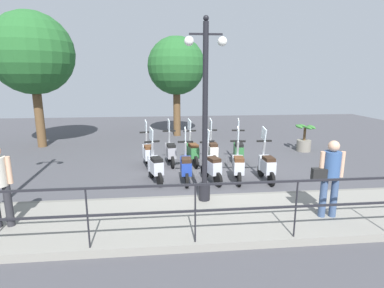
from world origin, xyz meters
name	(u,v)px	position (x,y,z in m)	size (l,w,h in m)	color
ground_plane	(208,173)	(0.00, 0.00, 0.00)	(28.00, 28.00, 0.00)	#424247
promenade_walkway	(231,216)	(-3.15, 0.00, 0.07)	(2.20, 20.00, 0.15)	gray
fence_railing	(247,199)	(-4.20, 0.00, 0.91)	(0.04, 16.03, 1.07)	black
lamp_post_near	(205,124)	(-2.40, 0.47, 1.93)	(0.26, 0.90, 4.03)	black
pedestrian_with_bag	(330,173)	(-3.50, -1.89, 1.08)	(0.35, 0.65, 1.59)	#384C70
tree_large	(32,54)	(4.33, 6.59, 3.85)	(3.30, 3.30, 5.53)	brown
tree_distant	(176,66)	(6.27, 0.66, 3.45)	(2.82, 2.82, 4.89)	brown
potted_palm	(304,140)	(2.44, -4.28, 0.45)	(1.06, 0.66, 1.05)	slate
scooter_near_0	(266,165)	(-0.91, -1.53, 0.48)	(1.23, 0.44, 1.54)	black
scooter_near_1	(238,165)	(-0.85, -0.72, 0.48)	(1.23, 0.46, 1.54)	black
scooter_near_2	(211,166)	(-0.82, 0.05, 0.48)	(1.20, 0.55, 1.54)	black
scooter_near_3	(186,166)	(-0.79, 0.77, 0.48)	(1.23, 0.44, 1.54)	black
scooter_near_4	(155,166)	(-0.67, 1.64, 0.48)	(1.20, 0.54, 1.54)	black
scooter_far_0	(238,150)	(0.90, -1.18, 0.48)	(1.23, 0.45, 1.54)	black
scooter_far_1	(212,150)	(1.03, -0.28, 0.48)	(1.23, 0.44, 1.54)	black
scooter_far_2	(192,151)	(0.97, 0.42, 0.48)	(1.22, 0.48, 1.54)	black
scooter_far_3	(171,151)	(1.02, 1.15, 0.48)	(1.23, 0.44, 1.54)	black
scooter_far_4	(148,153)	(0.87, 1.90, 0.48)	(1.22, 0.48, 1.54)	black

